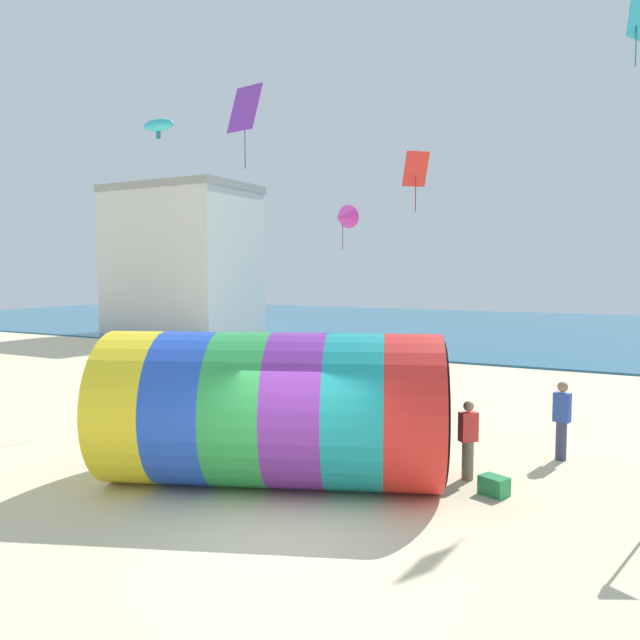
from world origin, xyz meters
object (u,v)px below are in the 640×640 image
(cooler_box, at_px, (494,486))
(bystander_mid_beach, at_px, (168,365))
(kite_cyan_parafoil, at_px, (158,125))
(kite_handler, at_px, (468,440))
(giant_inflatable_tube, at_px, (274,409))
(bystander_near_water, at_px, (562,419))
(kite_red_diamond, at_px, (416,170))
(kite_purple_diamond, at_px, (245,109))
(kite_magenta_delta, at_px, (343,217))
(kite_cyan_diamond, at_px, (637,19))
(bystander_far_left, at_px, (380,373))

(cooler_box, bearing_deg, bystander_mid_beach, 156.04)
(kite_cyan_parafoil, bearing_deg, kite_handler, -21.35)
(giant_inflatable_tube, xyz_separation_m, bystander_near_water, (4.88, 4.48, -0.60))
(kite_red_diamond, bearing_deg, kite_cyan_parafoil, -168.90)
(kite_purple_diamond, bearing_deg, cooler_box, -30.10)
(giant_inflatable_tube, bearing_deg, bystander_near_water, 42.56)
(kite_red_diamond, height_order, bystander_mid_beach, kite_red_diamond)
(kite_handler, bearing_deg, bystander_mid_beach, 157.35)
(kite_red_diamond, height_order, kite_magenta_delta, kite_red_diamond)
(giant_inflatable_tube, relative_size, kite_purple_diamond, 2.62)
(kite_cyan_diamond, distance_m, bystander_far_left, 12.66)
(kite_cyan_diamond, height_order, bystander_mid_beach, kite_cyan_diamond)
(kite_red_diamond, bearing_deg, kite_handler, -61.96)
(kite_cyan_diamond, relative_size, kite_cyan_parafoil, 1.25)
(kite_handler, height_order, bystander_near_water, bystander_near_water)
(kite_cyan_parafoil, distance_m, bystander_far_left, 12.02)
(giant_inflatable_tube, bearing_deg, kite_cyan_parafoil, 142.98)
(kite_cyan_diamond, bearing_deg, giant_inflatable_tube, -126.07)
(kite_handler, height_order, bystander_far_left, kite_handler)
(bystander_near_water, bearing_deg, bystander_far_left, 143.33)
(kite_red_diamond, height_order, bystander_near_water, kite_red_diamond)
(giant_inflatable_tube, distance_m, bystander_far_left, 9.50)
(giant_inflatable_tube, bearing_deg, bystander_far_left, 99.91)
(kite_cyan_diamond, relative_size, cooler_box, 3.40)
(giant_inflatable_tube, xyz_separation_m, kite_cyan_diamond, (5.98, 8.21, 9.31))
(giant_inflatable_tube, xyz_separation_m, cooler_box, (4.06, 1.47, -1.36))
(kite_magenta_delta, xyz_separation_m, cooler_box, (10.25, -14.20, -6.65))
(giant_inflatable_tube, bearing_deg, kite_cyan_diamond, 53.93)
(kite_handler, bearing_deg, bystander_near_water, 57.13)
(kite_purple_diamond, bearing_deg, kite_red_diamond, 19.44)
(bystander_far_left, bearing_deg, kite_magenta_delta, 125.76)
(bystander_mid_beach, bearing_deg, bystander_near_water, -11.95)
(kite_handler, xyz_separation_m, kite_cyan_diamond, (2.62, 6.08, 10.02))
(cooler_box, bearing_deg, kite_handler, 136.35)
(kite_red_diamond, distance_m, bystander_near_water, 9.53)
(kite_cyan_parafoil, bearing_deg, kite_cyan_diamond, 3.90)
(kite_cyan_diamond, xyz_separation_m, cooler_box, (-1.93, -6.74, -10.67))
(kite_red_diamond, relative_size, bystander_far_left, 1.19)
(kite_purple_diamond, bearing_deg, bystander_mid_beach, 173.27)
(bystander_mid_beach, bearing_deg, giant_inflatable_tube, -38.13)
(kite_handler, height_order, cooler_box, kite_handler)
(kite_cyan_parafoil, distance_m, bystander_mid_beach, 8.86)
(kite_handler, xyz_separation_m, kite_magenta_delta, (-9.56, 13.54, 5.99))
(kite_cyan_diamond, distance_m, cooler_box, 12.77)
(kite_cyan_diamond, relative_size, bystander_near_water, 0.98)
(kite_magenta_delta, bearing_deg, bystander_near_water, -45.28)
(kite_red_diamond, relative_size, kite_purple_diamond, 0.68)
(kite_handler, bearing_deg, kite_magenta_delta, 125.23)
(giant_inflatable_tube, xyz_separation_m, kite_red_diamond, (-0.28, 8.97, 6.03))
(giant_inflatable_tube, bearing_deg, kite_red_diamond, 91.76)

